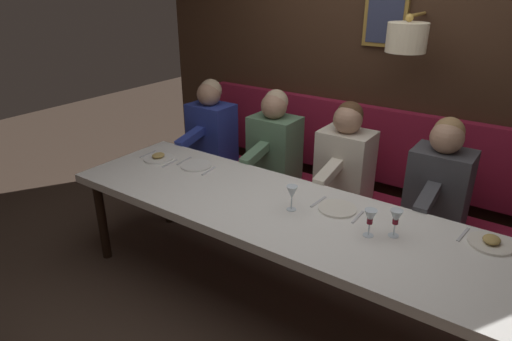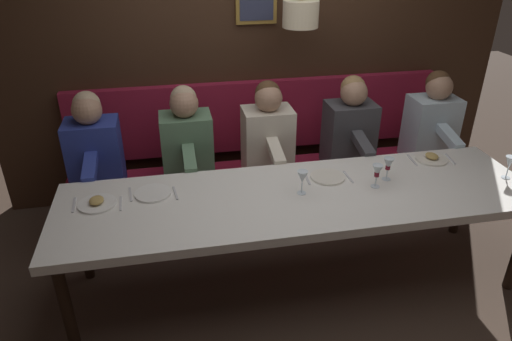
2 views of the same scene
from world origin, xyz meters
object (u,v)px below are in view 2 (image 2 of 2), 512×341
at_px(dining_table, 300,202).
at_px(diner_middle, 268,132).
at_px(diner_far, 187,139).
at_px(diner_nearest, 432,119).
at_px(diner_farthest, 93,146).
at_px(wine_glass_3, 302,178).
at_px(diner_near, 350,126).
at_px(wine_glass_0, 377,172).
at_px(wine_glass_2, 510,163).
at_px(wine_glass_1, 388,165).

bearing_deg(dining_table, diner_middle, 1.66).
height_order(dining_table, diner_far, diner_far).
bearing_deg(diner_nearest, diner_farthest, 90.00).
distance_m(diner_nearest, diner_far, 2.12).
bearing_deg(wine_glass_3, diner_middle, 2.53).
relative_size(diner_near, wine_glass_0, 4.82).
xyz_separation_m(diner_near, wine_glass_2, (-0.94, -0.79, 0.04)).
relative_size(diner_nearest, diner_near, 1.00).
bearing_deg(wine_glass_3, wine_glass_0, -91.69).
bearing_deg(wine_glass_0, diner_nearest, -45.86).
distance_m(dining_table, wine_glass_3, 0.17).
relative_size(diner_farthest, wine_glass_2, 4.82).
bearing_deg(wine_glass_3, diner_farthest, 58.20).
bearing_deg(diner_farthest, diner_near, -90.00).
xyz_separation_m(diner_far, diner_farthest, (0.00, 0.71, 0.00)).
relative_size(diner_middle, diner_far, 1.00).
distance_m(wine_glass_0, wine_glass_2, 0.95).
distance_m(diner_farthest, wine_glass_3, 1.65).
xyz_separation_m(wine_glass_0, wine_glass_1, (0.08, -0.12, 0.00)).
height_order(diner_nearest, wine_glass_1, diner_nearest).
height_order(diner_nearest, diner_far, same).
distance_m(diner_near, diner_middle, 0.71).
xyz_separation_m(diner_nearest, diner_far, (0.00, 2.12, 0.00)).
xyz_separation_m(dining_table, wine_glass_0, (-0.00, -0.53, 0.17)).
xyz_separation_m(diner_far, wine_glass_3, (-0.87, -0.70, 0.04)).
relative_size(diner_middle, wine_glass_1, 4.82).
relative_size(wine_glass_0, wine_glass_1, 1.00).
distance_m(diner_near, diner_farthest, 2.07).
bearing_deg(diner_far, diner_nearest, -90.00).
relative_size(dining_table, wine_glass_1, 19.30).
relative_size(diner_middle, wine_glass_3, 4.82).
bearing_deg(diner_far, wine_glass_3, -141.36).
xyz_separation_m(diner_middle, diner_farthest, (0.00, 1.37, 0.00)).
relative_size(wine_glass_0, wine_glass_3, 1.00).
bearing_deg(wine_glass_1, dining_table, 97.10).
height_order(diner_near, wine_glass_3, diner_near).
bearing_deg(wine_glass_2, wine_glass_3, 87.19).
bearing_deg(diner_middle, wine_glass_2, -122.09).
bearing_deg(diner_near, dining_table, 142.22).
relative_size(diner_near, wine_glass_2, 4.82).
relative_size(diner_nearest, wine_glass_0, 4.82).
distance_m(wine_glass_1, wine_glass_2, 0.84).
xyz_separation_m(diner_nearest, wine_glass_3, (-0.87, 1.43, 0.04)).
bearing_deg(wine_glass_2, wine_glass_1, 80.41).
height_order(dining_table, wine_glass_2, wine_glass_2).
relative_size(diner_nearest, wine_glass_2, 4.82).
distance_m(diner_near, wine_glass_0, 0.90).
distance_m(diner_far, wine_glass_2, 2.36).
bearing_deg(wine_glass_3, diner_nearest, -58.61).
xyz_separation_m(diner_far, wine_glass_2, (-0.94, -2.16, 0.04)).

